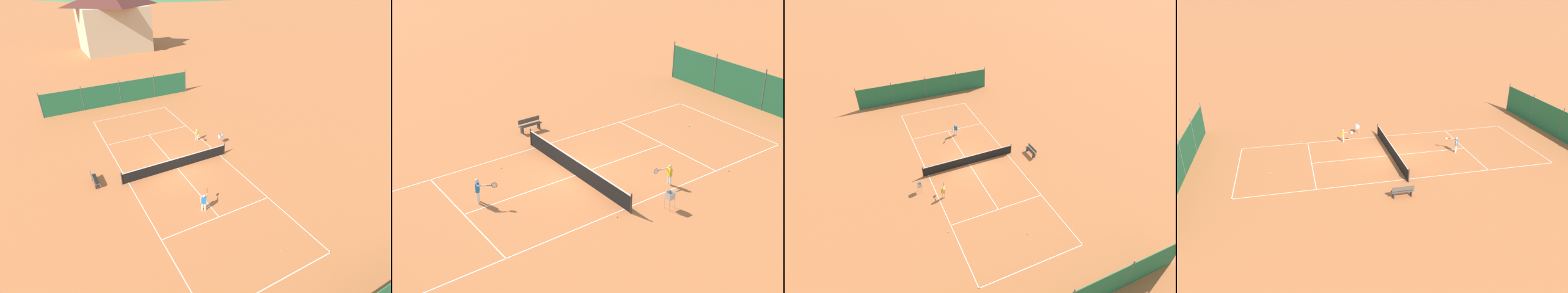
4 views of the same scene
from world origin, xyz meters
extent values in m
plane|color=#BC6638|center=(0.00, 0.00, 0.00)|extent=(600.00, 600.00, 0.00)
cube|color=white|center=(0.00, 11.90, 0.00)|extent=(8.25, 0.05, 0.01)
cube|color=white|center=(-4.10, 0.00, 0.00)|extent=(0.05, 23.85, 0.01)
cube|color=white|center=(4.10, 0.00, 0.00)|extent=(0.05, 23.85, 0.01)
cube|color=white|center=(0.00, 6.40, 0.00)|extent=(8.20, 0.05, 0.01)
cube|color=white|center=(0.00, -6.40, 0.00)|extent=(8.20, 0.05, 0.01)
cube|color=white|center=(0.00, 0.00, 0.00)|extent=(0.05, 12.80, 0.01)
cylinder|color=#2D2D2D|center=(-4.55, 0.00, 0.53)|extent=(0.08, 0.08, 1.06)
cylinder|color=#2D2D2D|center=(4.55, 0.00, 0.53)|extent=(0.08, 0.08, 1.06)
cube|color=black|center=(0.00, 0.00, 0.46)|extent=(9.10, 0.02, 0.91)
cube|color=white|center=(0.00, 0.00, 0.93)|extent=(9.10, 0.04, 0.06)
cube|color=#236B42|center=(0.00, 15.50, 1.30)|extent=(17.20, 0.04, 2.60)
cylinder|color=#59595E|center=(-8.60, 15.50, 1.45)|extent=(0.08, 0.08, 2.90)
cylinder|color=#59595E|center=(-4.30, 15.50, 1.45)|extent=(0.08, 0.08, 2.90)
cylinder|color=#59595E|center=(0.00, 15.50, 1.45)|extent=(0.08, 0.08, 2.90)
cylinder|color=white|center=(3.75, 3.32, 0.27)|extent=(0.10, 0.10, 0.54)
cylinder|color=white|center=(3.57, 3.34, 0.27)|extent=(0.10, 0.10, 0.54)
cube|color=yellow|center=(3.66, 3.33, 0.75)|extent=(0.28, 0.18, 0.42)
sphere|color=beige|center=(3.66, 3.33, 1.07)|extent=(0.17, 0.17, 0.17)
cylinder|color=beige|center=(3.82, 3.31, 0.75)|extent=(0.06, 0.06, 0.42)
cylinder|color=beige|center=(3.47, 3.14, 0.91)|extent=(0.11, 0.42, 0.06)
cylinder|color=black|center=(3.43, 2.84, 0.91)|extent=(0.05, 0.19, 0.03)
torus|color=#1E4CB2|center=(3.40, 2.60, 0.91)|extent=(0.06, 0.28, 0.28)
cylinder|color=silver|center=(3.40, 2.60, 0.91)|extent=(0.03, 0.25, 0.25)
cylinder|color=white|center=(-0.65, -5.30, 0.31)|extent=(0.11, 0.11, 0.62)
cylinder|color=white|center=(-0.48, -5.40, 0.31)|extent=(0.11, 0.11, 0.62)
cube|color=blue|center=(-0.57, -5.35, 0.86)|extent=(0.34, 0.30, 0.48)
sphere|color=beige|center=(-0.57, -5.35, 1.22)|extent=(0.19, 0.19, 0.19)
cylinder|color=beige|center=(-0.73, -5.25, 0.86)|extent=(0.07, 0.07, 0.48)
cylinder|color=beige|center=(-0.28, -5.25, 1.05)|extent=(0.31, 0.44, 0.07)
cylinder|color=black|center=(-0.09, -4.95, 1.05)|extent=(0.14, 0.20, 0.03)
torus|color=black|center=(0.04, -4.74, 1.05)|extent=(0.17, 0.25, 0.28)
cylinder|color=silver|center=(0.04, -4.74, 1.05)|extent=(0.14, 0.21, 0.25)
sphere|color=#CCE033|center=(-4.27, 3.84, 0.03)|extent=(0.07, 0.07, 0.07)
sphere|color=#CCE033|center=(4.50, 6.93, 0.03)|extent=(0.07, 0.07, 0.07)
sphere|color=#CCE033|center=(4.41, -0.74, 0.03)|extent=(0.07, 0.07, 0.07)
sphere|color=#CCE033|center=(-0.16, 0.28, 0.03)|extent=(0.07, 0.07, 0.07)
sphere|color=#CCE033|center=(-3.04, -2.81, 0.03)|extent=(0.07, 0.07, 0.07)
sphere|color=#CCE033|center=(-0.93, 9.50, 0.03)|extent=(0.07, 0.07, 0.07)
cylinder|color=#B7B7BC|center=(5.13, 1.60, 0.28)|extent=(0.02, 0.02, 0.55)
cylinder|color=#B7B7BC|center=(5.47, 1.60, 0.28)|extent=(0.02, 0.02, 0.55)
cylinder|color=#B7B7BC|center=(5.13, 1.94, 0.28)|extent=(0.02, 0.02, 0.55)
cylinder|color=#B7B7BC|center=(5.47, 1.94, 0.28)|extent=(0.02, 0.02, 0.55)
cube|color=#B7B7BC|center=(5.30, 1.77, 0.56)|extent=(0.34, 0.34, 0.02)
cube|color=#B7B7BC|center=(5.30, 1.60, 0.72)|extent=(0.34, 0.02, 0.34)
cube|color=#B7B7BC|center=(5.30, 1.94, 0.72)|extent=(0.34, 0.02, 0.34)
cube|color=#B7B7BC|center=(5.13, 1.77, 0.72)|extent=(0.02, 0.34, 0.34)
cube|color=#B7B7BC|center=(5.47, 1.77, 0.72)|extent=(0.02, 0.34, 0.34)
sphere|color=#CCE033|center=(5.25, 1.75, 0.60)|extent=(0.07, 0.07, 0.07)
sphere|color=#CCE033|center=(5.35, 1.81, 0.60)|extent=(0.07, 0.07, 0.07)
sphere|color=#CCE033|center=(5.29, 1.84, 0.60)|extent=(0.07, 0.07, 0.07)
sphere|color=#CCE033|center=(5.32, 1.72, 0.60)|extent=(0.07, 0.07, 0.07)
sphere|color=#CCE033|center=(5.35, 1.77, 0.60)|extent=(0.07, 0.07, 0.07)
sphere|color=#CCE033|center=(5.21, 1.64, 0.60)|extent=(0.07, 0.07, 0.07)
sphere|color=#CCE033|center=(5.24, 1.91, 0.66)|extent=(0.07, 0.07, 0.07)
sphere|color=#CCE033|center=(5.38, 1.64, 0.66)|extent=(0.07, 0.07, 0.07)
sphere|color=#CCE033|center=(5.18, 1.72, 0.66)|extent=(0.07, 0.07, 0.07)
sphere|color=#CCE033|center=(5.33, 1.65, 0.66)|extent=(0.07, 0.07, 0.07)
sphere|color=#CCE033|center=(5.31, 1.72, 0.66)|extent=(0.07, 0.07, 0.07)
sphere|color=#CCE033|center=(5.27, 1.86, 0.66)|extent=(0.07, 0.07, 0.07)
sphere|color=#CCE033|center=(5.18, 1.64, 0.71)|extent=(0.07, 0.07, 0.07)
sphere|color=#CCE033|center=(5.24, 1.66, 0.71)|extent=(0.07, 0.07, 0.07)
sphere|color=#CCE033|center=(5.31, 1.68, 0.71)|extent=(0.07, 0.07, 0.07)
cube|color=#51473D|center=(-6.30, 1.00, 0.44)|extent=(0.36, 1.50, 0.05)
cube|color=#51473D|center=(-6.46, 1.00, 0.70)|extent=(0.04, 1.50, 0.28)
cube|color=#333338|center=(-6.30, 1.60, 0.22)|extent=(0.32, 0.06, 0.44)
cube|color=#333338|center=(-6.30, 0.40, 0.22)|extent=(0.32, 0.06, 0.44)
camera|label=1|loc=(-8.43, -18.69, 14.19)|focal=28.00mm
camera|label=2|loc=(20.79, -14.42, 14.14)|focal=50.00mm
camera|label=3|loc=(8.19, 21.47, 18.74)|focal=28.00mm
camera|label=4|loc=(-26.83, 7.72, 13.17)|focal=35.00mm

